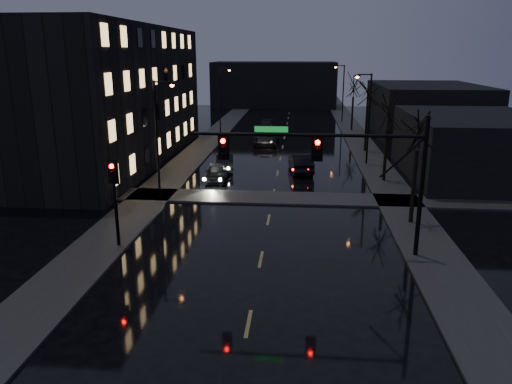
% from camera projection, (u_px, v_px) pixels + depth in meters
% --- Properties ---
extents(ground, '(160.00, 160.00, 0.00)m').
position_uv_depth(ground, '(242.00, 355.00, 16.73)').
color(ground, black).
rests_on(ground, ground).
extents(sidewalk_left, '(3.00, 140.00, 0.12)m').
position_uv_depth(sidewalk_left, '(199.00, 150.00, 50.97)').
color(sidewalk_left, '#2D2D2B').
rests_on(sidewalk_left, ground).
extents(sidewalk_right, '(3.00, 140.00, 0.12)m').
position_uv_depth(sidewalk_right, '(367.00, 153.00, 49.55)').
color(sidewalk_right, '#2D2D2B').
rests_on(sidewalk_right, ground).
extents(sidewalk_cross, '(40.00, 3.00, 0.12)m').
position_uv_depth(sidewalk_cross, '(273.00, 198.00, 34.45)').
color(sidewalk_cross, '#2D2D2B').
rests_on(sidewalk_cross, ground).
extents(apartment_block, '(12.00, 30.00, 12.00)m').
position_uv_depth(apartment_block, '(99.00, 95.00, 45.24)').
color(apartment_block, black).
rests_on(apartment_block, ground).
extents(commercial_right_near, '(10.00, 14.00, 5.00)m').
position_uv_depth(commercial_right_near, '(472.00, 147.00, 39.68)').
color(commercial_right_near, black).
rests_on(commercial_right_near, ground).
extents(commercial_right_far, '(12.00, 18.00, 6.00)m').
position_uv_depth(commercial_right_far, '(426.00, 110.00, 60.51)').
color(commercial_right_far, black).
rests_on(commercial_right_far, ground).
extents(far_block, '(22.00, 10.00, 8.00)m').
position_uv_depth(far_block, '(274.00, 85.00, 90.67)').
color(far_block, black).
rests_on(far_block, ground).
extents(signal_mast, '(11.11, 0.41, 7.00)m').
position_uv_depth(signal_mast, '(343.00, 159.00, 23.71)').
color(signal_mast, black).
rests_on(signal_mast, ground).
extents(signal_pole_left, '(0.35, 0.41, 4.53)m').
position_uv_depth(signal_pole_left, '(115.00, 191.00, 25.16)').
color(signal_pole_left, black).
rests_on(signal_pole_left, ground).
extents(tree_near, '(3.52, 3.52, 8.08)m').
position_uv_depth(tree_near, '(420.00, 118.00, 27.76)').
color(tree_near, black).
rests_on(tree_near, ground).
extents(tree_mid_a, '(3.30, 3.30, 7.58)m').
position_uv_depth(tree_mid_a, '(389.00, 106.00, 37.45)').
color(tree_mid_a, black).
rests_on(tree_mid_a, ground).
extents(tree_mid_b, '(3.74, 3.74, 8.59)m').
position_uv_depth(tree_mid_b, '(369.00, 85.00, 48.74)').
color(tree_mid_b, black).
rests_on(tree_mid_b, ground).
extents(tree_far, '(3.43, 3.43, 7.88)m').
position_uv_depth(tree_far, '(354.00, 83.00, 62.31)').
color(tree_far, black).
rests_on(tree_far, ground).
extents(streetlight_l_near, '(1.53, 0.28, 8.00)m').
position_uv_depth(streetlight_l_near, '(160.00, 130.00, 33.32)').
color(streetlight_l_near, black).
rests_on(streetlight_l_near, ground).
extents(streetlight_l_far, '(1.53, 0.28, 8.00)m').
position_uv_depth(streetlight_l_far, '(221.00, 95.00, 59.20)').
color(streetlight_l_far, black).
rests_on(streetlight_l_far, ground).
extents(streetlight_r_mid, '(1.53, 0.28, 8.00)m').
position_uv_depth(streetlight_r_mid, '(367.00, 111.00, 43.56)').
color(streetlight_r_mid, black).
rests_on(streetlight_r_mid, ground).
extents(streetlight_r_far, '(1.53, 0.28, 8.00)m').
position_uv_depth(streetlight_r_far, '(342.00, 88.00, 70.40)').
color(streetlight_r_far, black).
rests_on(streetlight_r_far, ground).
extents(oncoming_car_a, '(1.95, 4.24, 1.41)m').
position_uv_depth(oncoming_car_a, '(217.00, 172.00, 39.07)').
color(oncoming_car_a, black).
rests_on(oncoming_car_a, ground).
extents(oncoming_car_b, '(1.97, 4.28, 1.36)m').
position_uv_depth(oncoming_car_b, '(225.00, 162.00, 42.56)').
color(oncoming_car_b, black).
rests_on(oncoming_car_b, ground).
extents(oncoming_car_c, '(2.65, 5.44, 1.49)m').
position_uv_depth(oncoming_car_c, '(266.00, 138.00, 54.30)').
color(oncoming_car_c, black).
rests_on(oncoming_car_c, ground).
extents(oncoming_car_d, '(1.98, 4.85, 1.41)m').
position_uv_depth(oncoming_car_d, '(266.00, 127.00, 62.52)').
color(oncoming_car_d, black).
rests_on(oncoming_car_d, ground).
extents(lead_car, '(2.26, 4.98, 1.58)m').
position_uv_depth(lead_car, '(301.00, 163.00, 41.90)').
color(lead_car, black).
rests_on(lead_car, ground).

